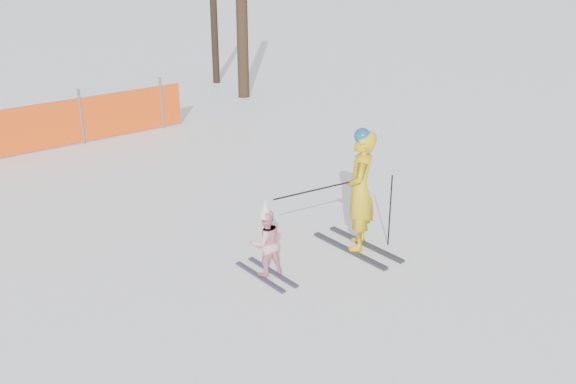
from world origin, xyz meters
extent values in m
plane|color=white|center=(0.00, 0.00, 0.00)|extent=(120.00, 120.00, 0.00)
cube|color=black|center=(0.78, 0.03, 0.02)|extent=(0.09, 1.48, 0.04)
cube|color=black|center=(1.12, 0.03, 0.02)|extent=(0.09, 1.48, 0.04)
imported|color=yellow|center=(0.95, 0.03, 0.93)|extent=(0.77, 0.75, 1.78)
sphere|color=#1A4C8F|center=(0.95, 0.03, 1.75)|extent=(0.23, 0.23, 0.23)
cube|color=black|center=(-0.71, 0.23, 0.01)|extent=(0.09, 1.05, 0.03)
cube|color=black|center=(-0.49, 0.23, 0.01)|extent=(0.09, 1.05, 0.03)
imported|color=#FCA4B6|center=(-0.60, 0.23, 0.50)|extent=(0.52, 0.44, 0.94)
cone|color=silver|center=(-0.60, 0.23, 1.00)|extent=(0.19, 0.19, 0.24)
cylinder|color=black|center=(1.40, -0.17, 0.56)|extent=(0.02, 0.02, 1.12)
cylinder|color=black|center=(0.17, 0.13, 1.10)|extent=(1.31, 0.19, 0.02)
cylinder|color=#595960|center=(-0.10, 7.68, 0.62)|extent=(0.06, 0.06, 1.25)
cylinder|color=#595960|center=(1.90, 7.68, 0.62)|extent=(0.06, 0.06, 1.25)
cylinder|color=black|center=(5.83, 11.33, 2.39)|extent=(0.22, 0.22, 4.77)
camera|label=1|loc=(-5.27, -5.99, 4.31)|focal=40.00mm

